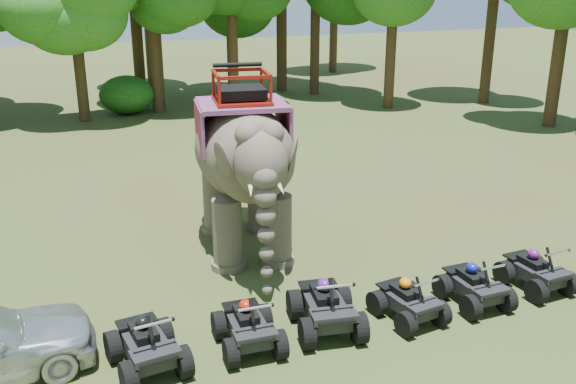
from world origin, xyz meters
name	(u,v)px	position (x,y,z in m)	size (l,w,h in m)	color
ground	(305,282)	(0.00, 0.00, 0.00)	(110.00, 110.00, 0.00)	#47381E
elephant	(244,161)	(-0.75, 2.48, 2.41)	(2.53, 5.75, 4.83)	#50453A
atv_0	(146,338)	(-4.09, -2.26, 0.64)	(1.26, 1.73, 1.28)	black
atv_1	(248,321)	(-2.10, -2.24, 0.61)	(1.19, 1.64, 1.21)	black
atv_2	(326,301)	(-0.39, -2.16, 0.68)	(1.33, 1.83, 1.36)	black
atv_3	(409,296)	(1.42, -2.40, 0.57)	(1.13, 1.54, 1.14)	black
atv_4	(475,280)	(3.15, -2.31, 0.59)	(1.16, 1.59, 1.18)	black
atv_5	(537,266)	(4.94, -2.20, 0.59)	(1.17, 1.60, 1.19)	black
tree_0	(154,15)	(0.00, 20.91, 4.90)	(6.86, 6.86, 9.79)	#195114
tree_1	(231,26)	(4.92, 24.37, 3.91)	(5.47, 5.47, 7.81)	#195114
tree_2	(315,20)	(9.47, 22.47, 4.28)	(5.99, 5.99, 8.56)	#195114
tree_3	(392,31)	(11.68, 17.36, 4.02)	(5.63, 5.63, 8.05)	#195114
tree_4	(492,19)	(17.39, 16.77, 4.55)	(6.37, 6.37, 9.10)	#195114
tree_5	(563,20)	(16.84, 10.93, 4.91)	(6.88, 6.88, 9.83)	#195114
tree_28	(77,40)	(-3.90, 19.71, 3.91)	(5.47, 5.47, 7.81)	#195114
tree_30	(334,9)	(13.92, 29.79, 4.44)	(6.21, 6.21, 8.87)	#195114
tree_31	(135,14)	(-0.71, 22.61, 4.85)	(6.79, 6.79, 9.70)	#195114
tree_32	(153,33)	(-0.15, 20.59, 4.03)	(5.64, 5.64, 8.06)	#195114
tree_34	(233,34)	(3.87, 20.14, 3.91)	(5.47, 5.47, 7.82)	#195114
tree_35	(282,0)	(8.00, 24.13, 5.38)	(7.53, 7.53, 10.75)	#195114
tree_37	(147,2)	(0.80, 28.53, 5.13)	(7.19, 7.19, 10.27)	#195114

